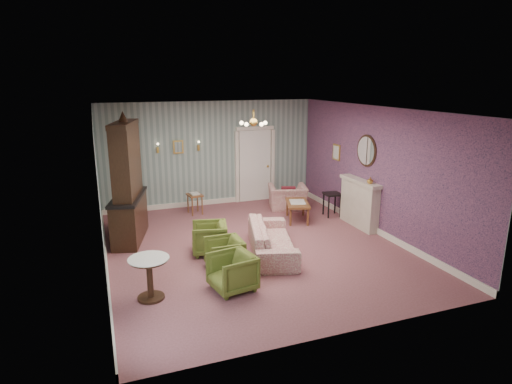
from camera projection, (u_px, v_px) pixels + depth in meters
name	position (u px, v px, depth m)	size (l,w,h in m)	color
floor	(254.00, 247.00, 9.31)	(7.00, 7.00, 0.00)	#895056
ceiling	(254.00, 110.00, 8.57)	(7.00, 7.00, 0.00)	white
wall_back	(211.00, 154.00, 12.12)	(6.00, 6.00, 0.00)	slate
wall_front	(344.00, 238.00, 5.77)	(6.00, 6.00, 0.00)	slate
wall_left	(99.00, 194.00, 7.94)	(7.00, 7.00, 0.00)	slate
wall_right	(377.00, 171.00, 9.95)	(7.00, 7.00, 0.00)	slate
wall_right_floral	(376.00, 171.00, 9.95)	(7.00, 7.00, 0.00)	#AF577A
door	(255.00, 164.00, 12.61)	(1.12, 0.12, 2.16)	white
olive_chair_a	(232.00, 270.00, 7.35)	(0.69, 0.65, 0.71)	#576423
olive_chair_b	(224.00, 253.00, 8.15)	(0.65, 0.61, 0.67)	#576423
olive_chair_c	(209.00, 237.00, 8.91)	(0.69, 0.65, 0.71)	#576423
sofa_chintz	(272.00, 234.00, 8.88)	(2.12, 0.62, 0.83)	#9B3E4D
wingback_chair	(288.00, 193.00, 11.92)	(1.00, 0.65, 0.87)	#9B3E4D
dresser	(127.00, 179.00, 9.40)	(0.58, 1.67, 2.78)	black
fireplace	(359.00, 203.00, 10.49)	(0.30, 1.40, 1.16)	beige
mantel_vase	(370.00, 180.00, 9.95)	(0.15, 0.15, 0.15)	gold
oval_mirror	(366.00, 151.00, 10.20)	(0.04, 0.76, 0.84)	white
framed_print	(336.00, 152.00, 11.49)	(0.04, 0.34, 0.42)	gold
coffee_table	(297.00, 211.00, 10.98)	(0.53, 0.96, 0.49)	brown
side_table_black	(332.00, 205.00, 11.32)	(0.41, 0.41, 0.62)	black
pedestal_table	(150.00, 278.00, 7.05)	(0.66, 0.66, 0.72)	black
nesting_table	(195.00, 203.00, 11.52)	(0.35, 0.45, 0.58)	brown
gilt_mirror_back	(178.00, 147.00, 11.72)	(0.28, 0.06, 0.36)	gold
sconce_left	(158.00, 148.00, 11.51)	(0.16, 0.12, 0.30)	gold
sconce_right	(199.00, 146.00, 11.88)	(0.16, 0.12, 0.30)	gold
chandelier	(254.00, 123.00, 8.64)	(0.56, 0.56, 0.36)	gold
burgundy_cushion	(288.00, 193.00, 11.76)	(0.38, 0.10, 0.38)	maroon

